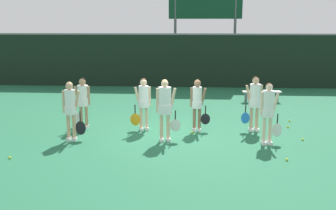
% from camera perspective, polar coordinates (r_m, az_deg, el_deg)
% --- Properties ---
extents(ground_plane, '(140.00, 140.00, 0.00)m').
position_cam_1_polar(ground_plane, '(11.86, 0.20, -4.42)').
color(ground_plane, '#216642').
extents(fence_windscreen, '(60.00, 0.08, 2.79)m').
position_cam_1_polar(fence_windscreen, '(20.64, 1.83, 6.51)').
color(fence_windscreen, black).
rests_on(fence_windscreen, ground_plane).
extents(scoreboard, '(3.87, 0.15, 5.19)m').
position_cam_1_polar(scoreboard, '(21.40, 5.44, 13.66)').
color(scoreboard, '#515156').
rests_on(scoreboard, ground_plane).
extents(bench_courtside, '(1.65, 0.49, 0.47)m').
position_cam_1_polar(bench_courtside, '(17.21, 13.44, 1.74)').
color(bench_courtside, silver).
rests_on(bench_courtside, ground_plane).
extents(player_0, '(0.63, 0.34, 1.70)m').
position_cam_1_polar(player_0, '(11.48, -13.96, -0.22)').
color(player_0, tan).
rests_on(player_0, ground_plane).
extents(player_1, '(0.70, 0.41, 1.78)m').
position_cam_1_polar(player_1, '(11.06, -0.43, 0.03)').
color(player_1, beige).
rests_on(player_1, ground_plane).
extents(player_2, '(0.63, 0.36, 1.73)m').
position_cam_1_polar(player_2, '(11.11, 14.35, -0.53)').
color(player_2, beige).
rests_on(player_2, ground_plane).
extents(player_3, '(0.68, 0.39, 1.62)m').
position_cam_1_polar(player_3, '(12.77, -12.25, 0.90)').
color(player_3, tan).
rests_on(player_3, ground_plane).
extents(player_4, '(0.64, 0.36, 1.64)m').
position_cam_1_polar(player_4, '(12.25, -3.59, 0.72)').
color(player_4, beige).
rests_on(player_4, ground_plane).
extents(player_5, '(0.62, 0.33, 1.62)m').
position_cam_1_polar(player_5, '(12.16, 4.28, 0.54)').
color(player_5, '#8C664C').
rests_on(player_5, ground_plane).
extents(player_6, '(0.64, 0.38, 1.72)m').
position_cam_1_polar(player_6, '(12.39, 12.47, 0.84)').
color(player_6, tan).
rests_on(player_6, ground_plane).
extents(tennis_ball_0, '(0.07, 0.07, 0.07)m').
position_cam_1_polar(tennis_ball_0, '(14.07, 17.22, -2.21)').
color(tennis_ball_0, '#CCE033').
rests_on(tennis_ball_0, ground_plane).
extents(tennis_ball_1, '(0.06, 0.06, 0.06)m').
position_cam_1_polar(tennis_ball_1, '(12.81, -4.11, -3.07)').
color(tennis_ball_1, '#CCE033').
rests_on(tennis_ball_1, ground_plane).
extents(tennis_ball_2, '(0.07, 0.07, 0.07)m').
position_cam_1_polar(tennis_ball_2, '(10.62, -21.97, -7.09)').
color(tennis_ball_2, '#CCE033').
rests_on(tennis_ball_2, ground_plane).
extents(tennis_ball_3, '(0.07, 0.07, 0.07)m').
position_cam_1_polar(tennis_ball_3, '(11.98, 18.96, -4.76)').
color(tennis_ball_3, '#CCE033').
rests_on(tennis_ball_3, ground_plane).
extents(tennis_ball_4, '(0.07, 0.07, 0.07)m').
position_cam_1_polar(tennis_ball_4, '(10.15, 16.87, -7.59)').
color(tennis_ball_4, '#CCE033').
rests_on(tennis_ball_4, ground_plane).
extents(tennis_ball_5, '(0.07, 0.07, 0.07)m').
position_cam_1_polar(tennis_ball_5, '(12.51, -0.05, -3.39)').
color(tennis_ball_5, '#CCE033').
rests_on(tennis_ball_5, ground_plane).
extents(tennis_ball_6, '(0.07, 0.07, 0.07)m').
position_cam_1_polar(tennis_ball_6, '(12.05, 3.52, -4.01)').
color(tennis_ball_6, '#CCE033').
rests_on(tennis_ball_6, ground_plane).
extents(tennis_ball_7, '(0.07, 0.07, 0.07)m').
position_cam_1_polar(tennis_ball_7, '(13.27, 17.02, -3.04)').
color(tennis_ball_7, '#CCE033').
rests_on(tennis_ball_7, ground_plane).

